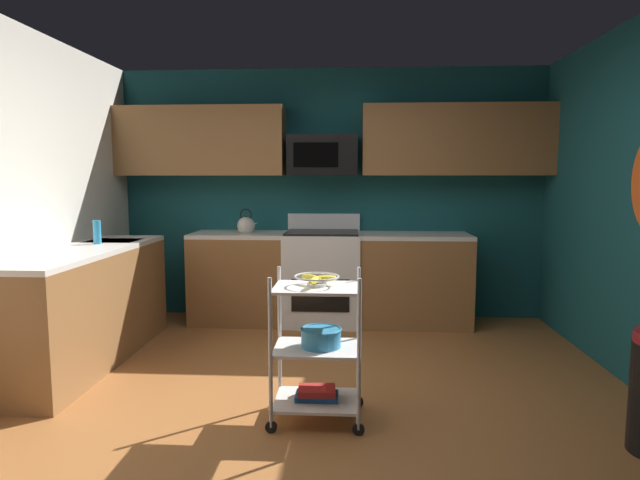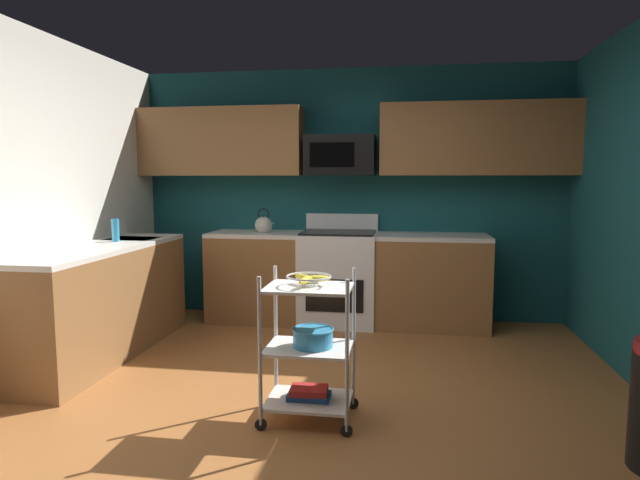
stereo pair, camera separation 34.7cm
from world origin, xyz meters
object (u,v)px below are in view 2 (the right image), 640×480
object	(u,v)px
fruit_bowl	(309,279)
dish_soap_bottle	(115,230)
microwave	(340,156)
book_stack	(309,393)
rolling_cart	(309,347)
oven_range	(339,276)
kettle	(264,225)
mixing_bowl_large	(313,337)

from	to	relation	value
fruit_bowl	dish_soap_bottle	bearing A→B (deg)	147.42
microwave	book_stack	distance (m)	2.82
microwave	rolling_cart	bearing A→B (deg)	-87.63
rolling_cart	book_stack	xyz separation A→B (m)	(0.00, -0.00, -0.29)
oven_range	microwave	size ratio (longest dim) A/B	1.57
oven_range	fruit_bowl	world-z (taller)	oven_range
book_stack	kettle	xyz separation A→B (m)	(-0.87, 2.25, 0.83)
dish_soap_bottle	fruit_bowl	bearing A→B (deg)	-32.58
book_stack	mixing_bowl_large	bearing A→B (deg)	0.00
book_stack	kettle	distance (m)	2.55
book_stack	microwave	bearing A→B (deg)	92.37
mixing_bowl_large	book_stack	size ratio (longest dim) A/B	0.97
oven_range	dish_soap_bottle	bearing A→B (deg)	-151.15
kettle	fruit_bowl	bearing A→B (deg)	-68.79
kettle	dish_soap_bottle	distance (m)	1.47
microwave	rolling_cart	world-z (taller)	microwave
rolling_cart	mixing_bowl_large	distance (m)	0.07
rolling_cart	dish_soap_bottle	distance (m)	2.37
rolling_cart	book_stack	distance (m)	0.29
rolling_cart	book_stack	bearing A→B (deg)	-90.00
rolling_cart	fruit_bowl	size ratio (longest dim) A/B	3.36
book_stack	dish_soap_bottle	distance (m)	2.46
mixing_bowl_large	kettle	bearing A→B (deg)	111.77
mixing_bowl_large	dish_soap_bottle	xyz separation A→B (m)	(-1.97, 1.24, 0.50)
oven_range	dish_soap_bottle	size ratio (longest dim) A/B	5.50
kettle	dish_soap_bottle	xyz separation A→B (m)	(-1.07, -1.01, 0.02)
rolling_cart	dish_soap_bottle	xyz separation A→B (m)	(-1.94, 1.24, 0.57)
microwave	kettle	world-z (taller)	microwave
microwave	mixing_bowl_large	xyz separation A→B (m)	(0.12, -2.36, -1.18)
fruit_bowl	dish_soap_bottle	distance (m)	2.31
microwave	mixing_bowl_large	size ratio (longest dim) A/B	2.78
book_stack	kettle	size ratio (longest dim) A/B	0.98
dish_soap_bottle	rolling_cart	bearing A→B (deg)	-32.58
rolling_cart	kettle	size ratio (longest dim) A/B	3.47
book_stack	dish_soap_bottle	bearing A→B (deg)	147.42
fruit_bowl	mixing_bowl_large	size ratio (longest dim) A/B	1.08
dish_soap_bottle	oven_range	bearing A→B (deg)	28.85
microwave	mixing_bowl_large	bearing A→B (deg)	-87.02
fruit_bowl	mixing_bowl_large	xyz separation A→B (m)	(0.03, 0.00, -0.36)
mixing_bowl_large	kettle	xyz separation A→B (m)	(-0.90, 2.25, 0.48)
microwave	kettle	xyz separation A→B (m)	(-0.78, -0.11, -0.70)
mixing_bowl_large	microwave	bearing A→B (deg)	92.98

